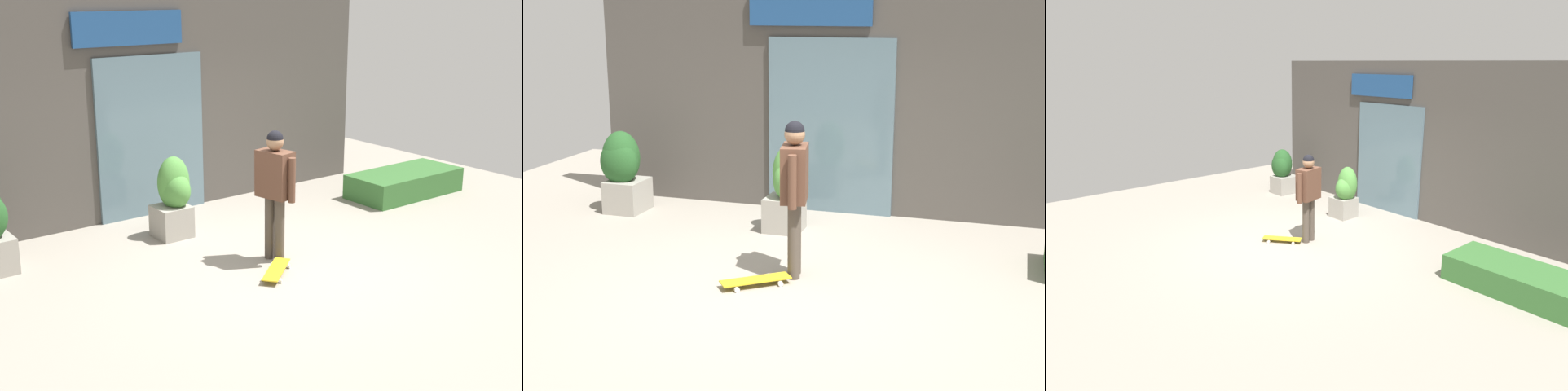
% 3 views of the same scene
% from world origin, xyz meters
% --- Properties ---
extents(ground_plane, '(12.00, 12.00, 0.00)m').
position_xyz_m(ground_plane, '(0.00, 0.00, 0.00)').
color(ground_plane, gray).
extents(building_facade, '(7.45, 0.31, 3.32)m').
position_xyz_m(building_facade, '(-0.01, 3.06, 1.65)').
color(building_facade, '#4C4742').
rests_on(building_facade, ground_plane).
extents(skateboarder, '(0.35, 0.62, 1.68)m').
position_xyz_m(skateboarder, '(0.00, 0.31, 1.03)').
color(skateboarder, '#4C4238').
rests_on(skateboarder, ground_plane).
extents(skateboard, '(0.70, 0.61, 0.08)m').
position_xyz_m(skateboard, '(-0.29, -0.10, 0.06)').
color(skateboard, gold).
rests_on(skateboard, ground_plane).
extents(planter_box_right, '(0.54, 0.52, 1.13)m').
position_xyz_m(planter_box_right, '(-0.55, 1.87, 0.57)').
color(planter_box_right, gray).
rests_on(planter_box_right, ground_plane).
extents(hedge_ledge, '(1.95, 0.90, 0.40)m').
position_xyz_m(hedge_ledge, '(3.55, 1.30, 0.20)').
color(hedge_ledge, '#33662D').
rests_on(hedge_ledge, ground_plane).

